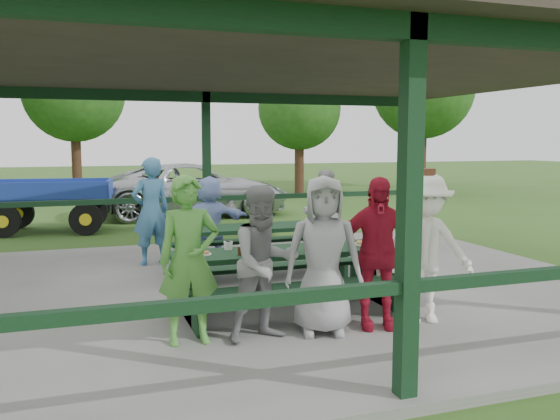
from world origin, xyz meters
name	(u,v)px	position (x,y,z in m)	size (l,w,h in m)	color
ground	(264,293)	(0.00, 0.00, 0.00)	(90.00, 90.00, 0.00)	#31561B
concrete_slab	(264,290)	(0.00, 0.00, 0.05)	(10.00, 8.00, 0.10)	slate
pavilion_structure	(263,65)	(0.00, 0.00, 3.17)	(10.60, 8.60, 3.24)	black
picnic_table_near	(287,271)	(-0.09, -1.20, 0.58)	(2.78, 1.39, 0.75)	black
picnic_table_far	(261,243)	(0.21, 0.80, 0.57)	(2.60, 1.39, 0.75)	black
table_setting	(287,246)	(-0.07, -1.16, 0.88)	(2.27, 0.45, 0.10)	white
contestant_green	(189,260)	(-1.41, -1.99, 0.96)	(0.62, 0.41, 1.71)	#4E983B
contestant_grey_left	(265,263)	(-0.66, -2.13, 0.90)	(0.78, 0.61, 1.60)	gray
contestant_grey_mid	(323,255)	(-0.01, -2.14, 0.95)	(0.83, 0.54, 1.69)	#98989B
contestant_red	(376,253)	(0.61, -2.14, 0.93)	(0.98, 0.41, 1.67)	#A8152C
contestant_white_fedora	(425,248)	(1.23, -2.14, 0.95)	(1.24, 0.96, 1.74)	white
spectator_lblue	(209,220)	(-0.40, 1.75, 0.84)	(1.37, 0.44, 1.48)	#94ADE5
spectator_blue	(151,211)	(-1.31, 2.08, 0.99)	(0.65, 0.43, 1.78)	teal
spectator_grey	(324,214)	(1.62, 1.67, 0.87)	(0.75, 0.59, 1.55)	#9A9A9D
pickup_truck	(195,190)	(0.73, 8.97, 0.75)	(2.50, 5.43, 1.51)	silver
farm_trailer	(51,204)	(-3.07, 7.12, 0.65)	(3.81, 1.95, 1.32)	navy
tree_left	(74,92)	(-2.44, 15.79, 3.94)	(3.73, 3.73, 5.82)	#321E14
tree_mid	(299,109)	(5.75, 13.73, 3.36)	(3.18, 3.18, 4.97)	#321E14
tree_right	(423,88)	(10.44, 12.50, 4.17)	(3.94, 3.94, 6.16)	#321E14
tree_far_right	(419,83)	(12.54, 16.17, 4.77)	(4.50, 4.50, 7.04)	#321E14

